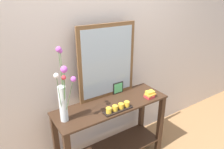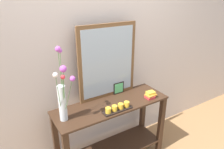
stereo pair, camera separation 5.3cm
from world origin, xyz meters
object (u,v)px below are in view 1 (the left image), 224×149
picture_frame_small (118,88)px  book_stack (150,94)px  console_table (112,128)px  candle_tray (118,108)px  tall_vase_left (63,96)px  mirror_leaning (107,62)px

picture_frame_small → book_stack: size_ratio=1.12×
console_table → picture_frame_small: picture_frame_small is taller
candle_tray → book_stack: bearing=3.8°
tall_vase_left → candle_tray: size_ratio=2.24×
mirror_leaning → tall_vase_left: 0.64m
console_table → mirror_leaning: size_ratio=1.54×
mirror_leaning → book_stack: size_ratio=6.59×
mirror_leaning → picture_frame_small: mirror_leaning is taller
picture_frame_small → book_stack: picture_frame_small is taller
tall_vase_left → book_stack: tall_vase_left is taller
book_stack → console_table: bearing=165.3°
tall_vase_left → book_stack: (0.97, -0.09, -0.23)m
book_stack → picture_frame_small: bearing=131.7°
console_table → book_stack: book_stack is taller
tall_vase_left → candle_tray: 0.58m
console_table → candle_tray: (-0.02, -0.15, 0.35)m
console_table → candle_tray: size_ratio=4.00×
tall_vase_left → picture_frame_small: bearing=14.2°
mirror_leaning → picture_frame_small: bearing=-7.5°
tall_vase_left → console_table: bearing=2.3°
candle_tray → book_stack: (0.46, 0.03, 0.01)m
mirror_leaning → book_stack: mirror_leaning is taller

